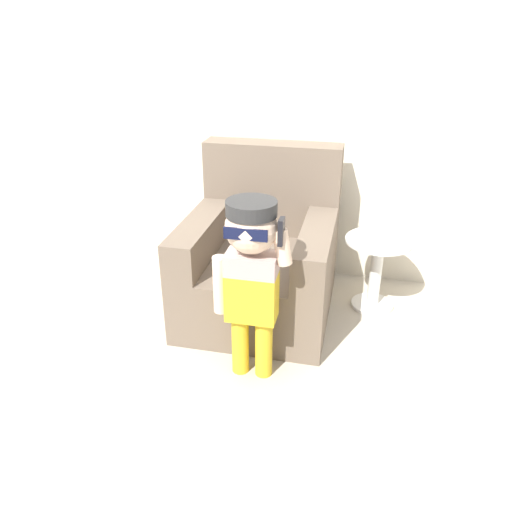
% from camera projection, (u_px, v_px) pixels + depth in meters
% --- Properties ---
extents(ground_plane, '(10.00, 10.00, 0.00)m').
position_uv_depth(ground_plane, '(234.00, 325.00, 3.18)').
color(ground_plane, '#BCB29E').
extents(wall_back, '(10.00, 0.05, 2.60)m').
position_uv_depth(wall_back, '(263.00, 94.00, 3.38)').
color(wall_back, beige).
rests_on(wall_back, ground_plane).
extents(armchair, '(0.91, 1.01, 1.03)m').
position_uv_depth(armchair, '(262.00, 259.00, 3.24)').
color(armchair, '#6B5B4C').
rests_on(armchair, ground_plane).
extents(person_child, '(0.41, 0.31, 1.00)m').
position_uv_depth(person_child, '(251.00, 264.00, 2.47)').
color(person_child, gold).
rests_on(person_child, ground_plane).
extents(side_table, '(0.43, 0.43, 0.49)m').
position_uv_depth(side_table, '(376.00, 267.00, 3.26)').
color(side_table, white).
rests_on(side_table, ground_plane).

